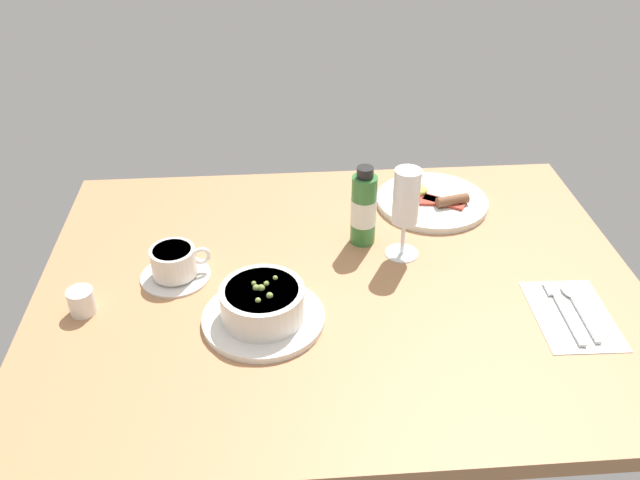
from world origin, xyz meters
TOP-DOWN VIEW (x-y plane):
  - ground_plane at (0.00, 0.00)cm, footprint 110.00×84.00cm
  - porridge_bowl at (-13.89, -10.10)cm, footprint 20.79×20.79cm
  - cutlery_setting at (38.98, -12.28)cm, footprint 13.52×19.24cm
  - coffee_cup at (-29.97, 3.47)cm, footprint 13.23×12.83cm
  - creamer_jug at (-44.85, -5.29)cm, footprint 4.53×5.50cm
  - wine_glass at (12.97, 7.69)cm, footprint 6.48×6.48cm
  - sauce_bottle_green at (5.90, 12.65)cm, footprint 5.02×5.02cm
  - breakfast_plate at (22.65, 25.52)cm, footprint 23.91×23.91cm

SIDE VIEW (x-z plane):
  - ground_plane at x=0.00cm, z-range -3.00..0.00cm
  - cutlery_setting at x=38.98cm, z-range -0.20..0.70cm
  - breakfast_plate at x=22.65cm, z-range -0.92..2.78cm
  - creamer_jug at x=-44.85cm, z-range -0.22..4.97cm
  - coffee_cup at x=-29.97cm, z-range -0.18..6.01cm
  - porridge_bowl at x=-13.89cm, z-range -0.43..7.12cm
  - sauce_bottle_green at x=5.90cm, z-range -0.75..15.73cm
  - wine_glass at x=12.97cm, z-range 2.65..20.95cm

